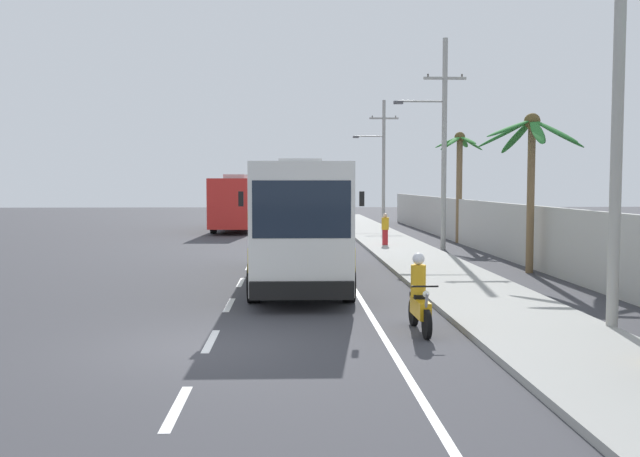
{
  "coord_description": "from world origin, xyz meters",
  "views": [
    {
      "loc": [
        1.6,
        -13.08,
        3.12
      ],
      "look_at": [
        2.54,
        8.96,
        1.7
      ],
      "focal_mm": 38.62,
      "sensor_mm": 36.0,
      "label": 1
    }
  ],
  "objects_px": {
    "motorcycle_trailing": "(419,300)",
    "palm_nearest": "(531,151)",
    "coach_bus_foreground": "(300,217)",
    "utility_pole_mid": "(443,139)",
    "coach_bus_far_lane": "(239,201)",
    "utility_pole_far": "(383,160)",
    "palm_second": "(459,166)",
    "utility_pole_nearest": "(618,92)",
    "motorcycle_beside_bus": "(339,241)",
    "pedestrian_near_kerb": "(385,228)"
  },
  "relations": [
    {
      "from": "utility_pole_mid",
      "to": "palm_second",
      "type": "distance_m",
      "value": 4.2
    },
    {
      "from": "motorcycle_beside_bus",
      "to": "utility_pole_nearest",
      "type": "bearing_deg",
      "value": -73.75
    },
    {
      "from": "motorcycle_trailing",
      "to": "pedestrian_near_kerb",
      "type": "relative_size",
      "value": 1.26
    },
    {
      "from": "pedestrian_near_kerb",
      "to": "palm_second",
      "type": "xyz_separation_m",
      "value": [
        4.28,
        2.6,
        3.15
      ]
    },
    {
      "from": "palm_second",
      "to": "pedestrian_near_kerb",
      "type": "bearing_deg",
      "value": -148.69
    },
    {
      "from": "motorcycle_beside_bus",
      "to": "palm_second",
      "type": "height_order",
      "value": "palm_second"
    },
    {
      "from": "coach_bus_foreground",
      "to": "motorcycle_beside_bus",
      "type": "distance_m",
      "value": 8.26
    },
    {
      "from": "coach_bus_far_lane",
      "to": "coach_bus_foreground",
      "type": "bearing_deg",
      "value": -81.25
    },
    {
      "from": "utility_pole_nearest",
      "to": "palm_nearest",
      "type": "height_order",
      "value": "utility_pole_nearest"
    },
    {
      "from": "coach_bus_foreground",
      "to": "utility_pole_far",
      "type": "bearing_deg",
      "value": 77.31
    },
    {
      "from": "utility_pole_far",
      "to": "palm_second",
      "type": "height_order",
      "value": "utility_pole_far"
    },
    {
      "from": "motorcycle_trailing",
      "to": "palm_nearest",
      "type": "distance_m",
      "value": 11.57
    },
    {
      "from": "motorcycle_beside_bus",
      "to": "pedestrian_near_kerb",
      "type": "height_order",
      "value": "pedestrian_near_kerb"
    },
    {
      "from": "motorcycle_trailing",
      "to": "palm_nearest",
      "type": "relative_size",
      "value": 0.35
    },
    {
      "from": "utility_pole_mid",
      "to": "utility_pole_far",
      "type": "distance_m",
      "value": 18.45
    },
    {
      "from": "palm_second",
      "to": "palm_nearest",
      "type": "bearing_deg",
      "value": -92.44
    },
    {
      "from": "motorcycle_trailing",
      "to": "palm_second",
      "type": "height_order",
      "value": "palm_second"
    },
    {
      "from": "motorcycle_trailing",
      "to": "motorcycle_beside_bus",
      "type": "bearing_deg",
      "value": 92.17
    },
    {
      "from": "coach_bus_foreground",
      "to": "palm_second",
      "type": "bearing_deg",
      "value": 58.62
    },
    {
      "from": "pedestrian_near_kerb",
      "to": "motorcycle_trailing",
      "type": "bearing_deg",
      "value": -5.14
    },
    {
      "from": "motorcycle_beside_bus",
      "to": "palm_nearest",
      "type": "height_order",
      "value": "palm_nearest"
    },
    {
      "from": "coach_bus_foreground",
      "to": "palm_nearest",
      "type": "height_order",
      "value": "palm_nearest"
    },
    {
      "from": "coach_bus_foreground",
      "to": "utility_pole_nearest",
      "type": "xyz_separation_m",
      "value": [
        6.46,
        -7.99,
        2.96
      ]
    },
    {
      "from": "palm_second",
      "to": "motorcycle_beside_bus",
      "type": "bearing_deg",
      "value": -137.67
    },
    {
      "from": "motorcycle_beside_bus",
      "to": "utility_pole_nearest",
      "type": "relative_size",
      "value": 0.2
    },
    {
      "from": "coach_bus_foreground",
      "to": "motorcycle_beside_bus",
      "type": "xyz_separation_m",
      "value": [
        1.82,
        7.93,
        -1.42
      ]
    },
    {
      "from": "motorcycle_trailing",
      "to": "utility_pole_mid",
      "type": "bearing_deg",
      "value": 76.15
    },
    {
      "from": "coach_bus_far_lane",
      "to": "utility_pole_nearest",
      "type": "relative_size",
      "value": 1.19
    },
    {
      "from": "utility_pole_mid",
      "to": "motorcycle_beside_bus",
      "type": "bearing_deg",
      "value": -153.52
    },
    {
      "from": "coach_bus_foreground",
      "to": "utility_pole_mid",
      "type": "distance_m",
      "value": 12.93
    },
    {
      "from": "coach_bus_foreground",
      "to": "pedestrian_near_kerb",
      "type": "height_order",
      "value": "coach_bus_foreground"
    },
    {
      "from": "utility_pole_mid",
      "to": "motorcycle_trailing",
      "type": "bearing_deg",
      "value": -103.85
    },
    {
      "from": "coach_bus_far_lane",
      "to": "utility_pole_far",
      "type": "relative_size",
      "value": 1.23
    },
    {
      "from": "motorcycle_trailing",
      "to": "utility_pole_nearest",
      "type": "height_order",
      "value": "utility_pole_nearest"
    },
    {
      "from": "coach_bus_foreground",
      "to": "palm_nearest",
      "type": "distance_m",
      "value": 8.55
    },
    {
      "from": "utility_pole_far",
      "to": "palm_nearest",
      "type": "bearing_deg",
      "value": -86.69
    },
    {
      "from": "coach_bus_far_lane",
      "to": "utility_pole_mid",
      "type": "xyz_separation_m",
      "value": [
        10.72,
        -14.37,
        3.3
      ]
    },
    {
      "from": "motorcycle_trailing",
      "to": "palm_second",
      "type": "bearing_deg",
      "value": 74.16
    },
    {
      "from": "utility_pole_mid",
      "to": "palm_second",
      "type": "bearing_deg",
      "value": 64.87
    },
    {
      "from": "utility_pole_nearest",
      "to": "utility_pole_mid",
      "type": "bearing_deg",
      "value": 88.65
    },
    {
      "from": "coach_bus_foreground",
      "to": "utility_pole_mid",
      "type": "relative_size",
      "value": 1.16
    },
    {
      "from": "pedestrian_near_kerb",
      "to": "palm_second",
      "type": "distance_m",
      "value": 5.92
    },
    {
      "from": "coach_bus_far_lane",
      "to": "utility_pole_far",
      "type": "xyz_separation_m",
      "value": [
        10.33,
        4.07,
        3.0
      ]
    },
    {
      "from": "utility_pole_far",
      "to": "palm_second",
      "type": "bearing_deg",
      "value": -81.92
    },
    {
      "from": "utility_pole_mid",
      "to": "utility_pole_far",
      "type": "xyz_separation_m",
      "value": [
        -0.39,
        18.45,
        -0.3
      ]
    },
    {
      "from": "motorcycle_trailing",
      "to": "pedestrian_near_kerb",
      "type": "height_order",
      "value": "pedestrian_near_kerb"
    },
    {
      "from": "utility_pole_nearest",
      "to": "palm_second",
      "type": "xyz_separation_m",
      "value": [
        2.15,
        22.1,
        -0.92
      ]
    },
    {
      "from": "motorcycle_beside_bus",
      "to": "utility_pole_mid",
      "type": "bearing_deg",
      "value": 26.48
    },
    {
      "from": "utility_pole_mid",
      "to": "pedestrian_near_kerb",
      "type": "bearing_deg",
      "value": 157.64
    },
    {
      "from": "utility_pole_mid",
      "to": "palm_nearest",
      "type": "relative_size",
      "value": 1.78
    }
  ]
}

